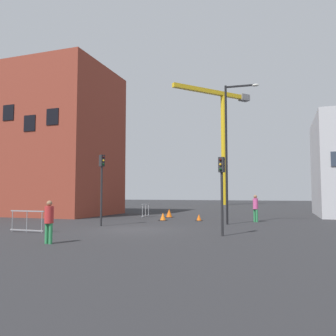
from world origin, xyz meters
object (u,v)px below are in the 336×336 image
at_px(construction_crane, 222,128).
at_px(pedestrian_walking, 49,219).
at_px(traffic_cone_by_barrier, 163,217).
at_px(traffic_cone_striped, 169,213).
at_px(streetlamp_tall, 230,142).
at_px(traffic_cone_on_verge, 199,218).
at_px(traffic_light_island, 102,178).
at_px(traffic_light_median, 222,182).
at_px(pedestrian_waiting, 255,206).

height_order(construction_crane, pedestrian_walking, construction_crane).
distance_m(traffic_cone_by_barrier, traffic_cone_striped, 3.19).
height_order(construction_crane, traffic_cone_by_barrier, construction_crane).
relative_size(streetlamp_tall, traffic_cone_by_barrier, 15.62).
distance_m(construction_crane, traffic_cone_on_verge, 36.54).
bearing_deg(traffic_cone_by_barrier, traffic_light_island, -112.82).
height_order(streetlamp_tall, traffic_cone_striped, streetlamp_tall).
distance_m(traffic_cone_by_barrier, traffic_cone_on_verge, 2.56).
bearing_deg(traffic_cone_by_barrier, streetlamp_tall, -17.33).
bearing_deg(traffic_cone_striped, construction_crane, 91.73).
bearing_deg(pedestrian_walking, traffic_cone_by_barrier, 88.19).
xyz_separation_m(traffic_light_island, traffic_light_median, (7.66, -2.47, -0.40)).
bearing_deg(traffic_cone_striped, traffic_cone_on_verge, -39.55).
bearing_deg(pedestrian_walking, traffic_light_island, 103.92).
relative_size(pedestrian_walking, traffic_cone_by_barrier, 2.92).
bearing_deg(traffic_cone_by_barrier, construction_crane, 92.54).
bearing_deg(construction_crane, traffic_light_median, -80.45).
distance_m(pedestrian_waiting, traffic_cone_by_barrier, 6.49).
distance_m(pedestrian_walking, traffic_cone_on_verge, 12.98).
xyz_separation_m(pedestrian_walking, pedestrian_waiting, (6.77, 12.82, 0.12)).
distance_m(traffic_cone_on_verge, traffic_cone_striped, 3.99).
height_order(traffic_light_median, pedestrian_waiting, traffic_light_median).
bearing_deg(traffic_light_island, construction_crane, 89.15).
xyz_separation_m(construction_crane, pedestrian_walking, (1.15, -46.57, -12.20)).
distance_m(traffic_light_island, traffic_light_median, 8.05).
relative_size(pedestrian_waiting, traffic_cone_striped, 2.71).
height_order(construction_crane, streetlamp_tall, construction_crane).
xyz_separation_m(traffic_light_median, pedestrian_waiting, (0.85, 8.28, -1.37)).
relative_size(traffic_light_island, pedestrian_walking, 2.57).
bearing_deg(construction_crane, traffic_cone_on_verge, -83.23).
distance_m(streetlamp_tall, traffic_light_median, 6.53).
distance_m(traffic_light_island, traffic_cone_on_verge, 7.73).
bearing_deg(streetlamp_tall, traffic_light_median, -85.49).
xyz_separation_m(traffic_light_island, traffic_cone_striped, (1.53, 8.16, -2.52)).
height_order(streetlamp_tall, pedestrian_walking, streetlamp_tall).
relative_size(streetlamp_tall, traffic_cone_striped, 13.09).
bearing_deg(streetlamp_tall, pedestrian_walking, -117.52).
bearing_deg(traffic_cone_on_verge, pedestrian_waiting, 2.75).
height_order(traffic_light_island, traffic_light_median, traffic_light_island).
bearing_deg(traffic_cone_by_barrier, traffic_cone_on_verge, 13.32).
height_order(streetlamp_tall, traffic_light_median, streetlamp_tall).
bearing_deg(traffic_cone_striped, traffic_light_median, -60.06).
relative_size(pedestrian_walking, traffic_cone_striped, 2.45).
bearing_deg(traffic_cone_striped, pedestrian_waiting, -18.66).
relative_size(traffic_light_median, traffic_cone_on_verge, 7.63).
xyz_separation_m(streetlamp_tall, pedestrian_walking, (-5.45, -10.46, -4.20)).
xyz_separation_m(streetlamp_tall, traffic_light_median, (0.47, -5.92, -2.72)).
xyz_separation_m(traffic_light_island, traffic_cone_by_barrier, (2.12, 5.03, -2.58)).
bearing_deg(construction_crane, traffic_cone_striped, -88.27).
relative_size(streetlamp_tall, pedestrian_waiting, 4.82).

